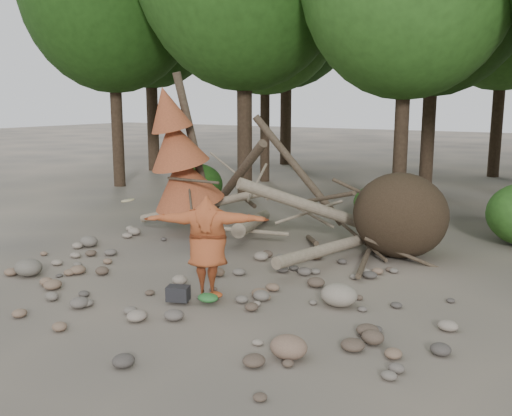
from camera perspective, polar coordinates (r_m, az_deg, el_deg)
The scene contains 13 objects.
ground at distance 11.22m, azimuth -5.89°, elevation -8.06°, with size 120.00×120.00×0.00m, color #514C44.
deadfall_pile at distance 13.67m, azimuth 11.82°, elevation -0.68°, with size 8.55×5.24×3.30m.
dead_conifer at distance 15.28m, azimuth -7.66°, elevation 5.05°, with size 2.06×2.16×4.35m.
bush_left at distance 19.89m, azimuth -5.93°, elevation 2.37°, with size 1.80×1.80×1.44m, color #1E4512.
bush_mid at distance 17.44m, azimuth 12.00°, elevation 0.47°, with size 1.40×1.40×1.12m, color #285819.
frisbee_thrower at distance 10.45m, azimuth -4.90°, elevation -3.74°, with size 2.89×1.60×1.84m.
backpack at distance 10.46m, azimuth -7.79°, elevation -8.76°, with size 0.39×0.26×0.26m, color black.
cloth_green at distance 10.38m, azimuth -4.82°, elevation -9.19°, with size 0.39×0.33×0.15m, color #2A6A2F.
cloth_orange at distance 10.60m, azimuth -4.06°, elevation -8.89°, with size 0.28×0.23×0.10m, color #A3431C.
boulder_front_left at distance 12.82m, azimuth -21.80°, elevation -5.55°, with size 0.60×0.54×0.36m, color #696257.
boulder_front_right at distance 8.33m, azimuth 3.28°, elevation -13.71°, with size 0.55×0.49×0.33m, color #7C614E.
boulder_mid_right at distance 10.34m, azimuth 8.31°, elevation -8.61°, with size 0.67×0.60×0.40m, color gray.
boulder_mid_left at distance 14.83m, azimuth -16.38°, elevation -3.21°, with size 0.46×0.42×0.28m, color #696258.
Camera 1 is at (6.50, -8.40, 3.62)m, focal length 40.00 mm.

